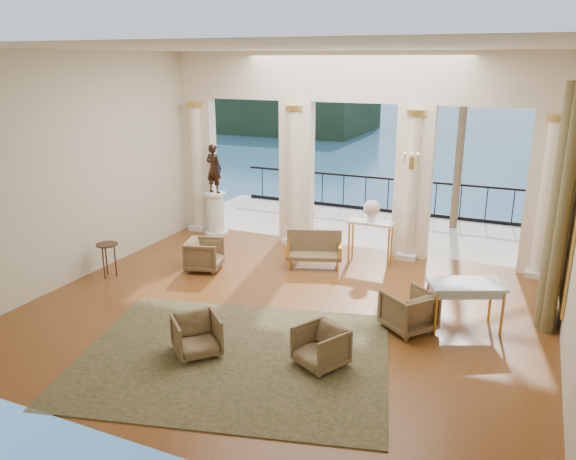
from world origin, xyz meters
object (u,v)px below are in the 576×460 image
at_px(armchair_c, 409,309).
at_px(settee, 314,249).
at_px(armchair_b, 321,345).
at_px(statue, 214,169).
at_px(game_table, 466,288).
at_px(console_table, 371,229).
at_px(armchair_d, 204,253).
at_px(side_table, 107,248).
at_px(pedestal, 215,214).
at_px(armchair_a, 197,334).

relative_size(armchair_c, settee, 0.58).
relative_size(armchair_b, statue, 0.54).
bearing_deg(game_table, statue, 131.47).
relative_size(armchair_c, console_table, 0.75).
height_order(armchair_d, game_table, game_table).
height_order(armchair_c, game_table, game_table).
bearing_deg(statue, game_table, 165.15).
height_order(game_table, side_table, game_table).
bearing_deg(pedestal, armchair_c, -30.33).
bearing_deg(statue, side_table, 90.90).
relative_size(settee, statue, 1.05).
relative_size(settee, side_table, 1.81).
xyz_separation_m(armchair_a, pedestal, (-2.91, 5.42, 0.19)).
bearing_deg(side_table, game_table, 4.47).
bearing_deg(armchair_a, armchair_d, 73.09).
relative_size(armchair_d, settee, 0.57).
xyz_separation_m(armchair_d, statue, (-1.10, 2.30, 1.34)).
bearing_deg(statue, armchair_b, 142.80).
bearing_deg(game_table, armchair_a, -169.38).
xyz_separation_m(settee, game_table, (3.34, -1.72, 0.34)).
relative_size(armchair_a, console_table, 0.68).
relative_size(pedestal, console_table, 1.09).
distance_m(pedestal, statue, 1.18).
bearing_deg(armchair_c, armchair_b, 9.15).
height_order(pedestal, side_table, pedestal).
height_order(armchair_d, settee, settee).
height_order(settee, console_table, console_table).
bearing_deg(pedestal, settee, -20.39).
xyz_separation_m(armchair_c, statue, (-5.67, 3.32, 1.33)).
xyz_separation_m(armchair_d, game_table, (5.40, -0.59, 0.36)).
bearing_deg(armchair_c, statue, -82.03).
bearing_deg(armchair_a, settee, 39.59).
distance_m(game_table, statue, 7.18).
distance_m(armchair_c, game_table, 0.99).
xyz_separation_m(armchair_a, settee, (0.25, 4.25, 0.05)).
height_order(armchair_d, console_table, console_table).
relative_size(settee, console_table, 1.28).
xyz_separation_m(armchair_c, game_table, (0.83, 0.42, 0.35)).
height_order(armchair_a, armchair_d, armchair_d).
xyz_separation_m(settee, statue, (-3.16, 1.17, 1.32)).
distance_m(armchair_a, armchair_b, 1.89).
bearing_deg(armchair_a, console_table, 28.46).
relative_size(armchair_c, statue, 0.61).
relative_size(armchair_d, side_table, 1.03).
bearing_deg(pedestal, console_table, -6.12).
distance_m(armchair_a, console_table, 5.16).
xyz_separation_m(statue, side_table, (-0.50, -3.44, -1.10)).
bearing_deg(settee, game_table, -46.96).
xyz_separation_m(armchair_a, armchair_c, (2.77, 2.11, 0.04)).
xyz_separation_m(armchair_c, side_table, (-6.17, -0.12, 0.24)).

